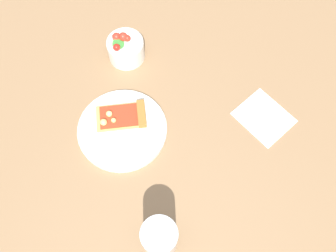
{
  "coord_description": "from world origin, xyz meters",
  "views": [
    {
      "loc": [
        0.29,
        0.26,
        0.84
      ],
      "look_at": [
        -0.03,
        0.04,
        0.03
      ],
      "focal_mm": 38.22,
      "sensor_mm": 36.0,
      "label": 1
    }
  ],
  "objects_px": {
    "salad_bowl": "(126,48)",
    "paper_napkin": "(264,117)",
    "plate": "(122,129)",
    "pizza_slice_main": "(124,116)",
    "soda_glass": "(160,239)"
  },
  "relations": [
    {
      "from": "plate",
      "to": "salad_bowl",
      "type": "bearing_deg",
      "value": -144.99
    },
    {
      "from": "pizza_slice_main",
      "to": "soda_glass",
      "type": "bearing_deg",
      "value": 51.98
    },
    {
      "from": "soda_glass",
      "to": "pizza_slice_main",
      "type": "bearing_deg",
      "value": -128.02
    },
    {
      "from": "pizza_slice_main",
      "to": "paper_napkin",
      "type": "bearing_deg",
      "value": 125.91
    },
    {
      "from": "salad_bowl",
      "to": "paper_napkin",
      "type": "bearing_deg",
      "value": 96.68
    },
    {
      "from": "plate",
      "to": "soda_glass",
      "type": "xyz_separation_m",
      "value": [
        0.17,
        0.24,
        0.05
      ]
    },
    {
      "from": "plate",
      "to": "pizza_slice_main",
      "type": "bearing_deg",
      "value": -152.87
    },
    {
      "from": "pizza_slice_main",
      "to": "salad_bowl",
      "type": "bearing_deg",
      "value": -143.79
    },
    {
      "from": "pizza_slice_main",
      "to": "salad_bowl",
      "type": "distance_m",
      "value": 0.2
    },
    {
      "from": "plate",
      "to": "salad_bowl",
      "type": "xyz_separation_m",
      "value": [
        -0.19,
        -0.13,
        0.03
      ]
    },
    {
      "from": "soda_glass",
      "to": "salad_bowl",
      "type": "bearing_deg",
      "value": -134.13
    },
    {
      "from": "salad_bowl",
      "to": "soda_glass",
      "type": "bearing_deg",
      "value": 45.87
    },
    {
      "from": "plate",
      "to": "salad_bowl",
      "type": "distance_m",
      "value": 0.24
    },
    {
      "from": "salad_bowl",
      "to": "pizza_slice_main",
      "type": "bearing_deg",
      "value": 36.21
    },
    {
      "from": "salad_bowl",
      "to": "paper_napkin",
      "type": "distance_m",
      "value": 0.42
    }
  ]
}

